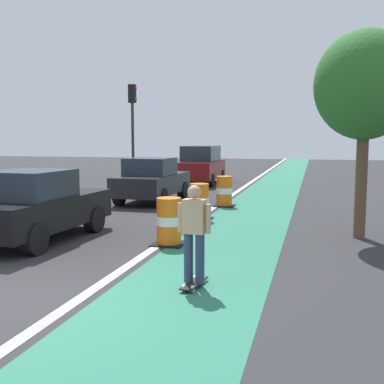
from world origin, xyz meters
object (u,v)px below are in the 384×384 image
Objects in this scene: street_tree_sidewalk at (365,86)px; traffic_barrel_back at (224,192)px; parked_sedan_nearest at (35,206)px; parked_sedan_second at (152,180)px; traffic_barrel_mid at (199,202)px; traffic_light_corner at (133,117)px; parked_suv_third at (201,165)px; traffic_barrel_front at (169,222)px; skateboarder_on_lane at (194,233)px.

traffic_barrel_back is at bearing 133.69° from street_tree_sidewalk.
parked_sedan_nearest and parked_sedan_second have the same top height.
traffic_light_corner reaches higher than traffic_barrel_mid.
street_tree_sidewalk is (6.98, -12.25, 2.63)m from parked_suv_third.
traffic_barrel_front is 3.44m from traffic_barrel_mid.
street_tree_sidewalk reaches higher than parked_sedan_second.
parked_sedan_second reaches higher than traffic_barrel_front.
parked_sedan_nearest reaches higher than traffic_barrel_mid.
parked_suv_third reaches higher than parked_sedan_nearest.
traffic_barrel_back is 6.87m from street_tree_sidewalk.
parked_sedan_nearest is at bearing -78.65° from traffic_light_corner.
parked_sedan_second is at bearing 128.73° from traffic_barrel_mid.
parked_suv_third is 0.91× the size of traffic_light_corner.
parked_suv_third is 4.26× the size of traffic_barrel_mid.
parked_suv_third is 14.35m from street_tree_sidewalk.
traffic_light_corner is 14.24m from street_tree_sidewalk.
traffic_barrel_back is 8.66m from traffic_light_corner.
traffic_barrel_back is at bearing 97.77° from skateboarder_on_lane.
traffic_light_corner reaches higher than parked_sedan_second.
parked_sedan_nearest is 0.90× the size of parked_suv_third.
traffic_barrel_mid is 0.21× the size of traffic_light_corner.
parked_suv_third is (0.15, 7.37, 0.20)m from parked_sedan_second.
skateboarder_on_lane is at bearing -66.64° from parked_sedan_second.
parked_suv_third is 4.26× the size of traffic_barrel_front.
parked_sedan_nearest is 3.24m from traffic_barrel_front.
parked_suv_third is 14.43m from traffic_barrel_front.
parked_sedan_nearest is 7.21m from parked_sedan_second.
parked_suv_third is at bearing 87.93° from parked_sedan_nearest.
parked_suv_third is 4.26× the size of traffic_barrel_back.
skateboarder_on_lane is 1.55× the size of traffic_barrel_front.
parked_sedan_nearest is at bearing -92.95° from parked_sedan_second.
parked_sedan_nearest reaches higher than traffic_barrel_front.
street_tree_sidewalk is (4.30, 1.92, 3.14)m from traffic_barrel_front.
parked_sedan_second is (-4.16, 9.64, -0.08)m from skateboarder_on_lane.
parked_sedan_nearest is at bearing -116.00° from traffic_barrel_back.
parked_suv_third is at bearing 88.80° from parked_sedan_second.
parked_suv_third is at bearing 103.27° from skateboarder_on_lane.
street_tree_sidewalk is at bearing 17.11° from parked_sedan_nearest.
street_tree_sidewalk is at bearing -60.33° from parked_suv_third.
parked_sedan_nearest is 4.92m from traffic_barrel_mid.
skateboarder_on_lane reaches higher than traffic_barrel_front.
parked_sedan_second is 2.96m from traffic_barrel_back.
parked_suv_third is 4.44m from traffic_light_corner.
parked_sedan_nearest reaches higher than traffic_barrel_back.
traffic_light_corner is at bearing 118.67° from parked_sedan_second.
parked_sedan_second is 0.89× the size of parked_suv_third.
parked_sedan_second is at bearing 112.60° from traffic_barrel_front.
parked_sedan_nearest is 12.97m from traffic_light_corner.
traffic_light_corner is at bearing 135.33° from traffic_barrel_back.
traffic_light_corner is at bearing 115.32° from traffic_barrel_front.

